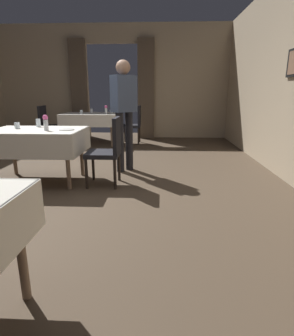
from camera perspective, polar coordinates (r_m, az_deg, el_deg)
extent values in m
plane|color=#4C3D2D|center=(4.20, -15.83, -2.64)|extent=(10.08, 10.08, 0.00)
cube|color=tan|center=(8.64, -20.34, 16.01)|extent=(2.50, 0.12, 3.00)
cube|color=tan|center=(8.01, 7.56, 16.92)|extent=(2.50, 0.12, 3.00)
cube|color=tan|center=(8.23, -7.27, 25.64)|extent=(1.40, 0.12, 0.50)
cube|color=brown|center=(8.16, -13.70, 15.23)|extent=(0.44, 0.14, 2.61)
cube|color=brown|center=(7.86, -0.21, 15.66)|extent=(0.44, 0.14, 2.61)
cylinder|color=#7A604C|center=(1.89, -24.44, -14.55)|extent=(0.06, 0.06, 0.71)
cylinder|color=#7A604C|center=(3.78, -15.88, 0.96)|extent=(0.06, 0.06, 0.71)
cylinder|color=#7A604C|center=(4.79, -25.58, 2.97)|extent=(0.06, 0.06, 0.71)
cylinder|color=#7A604C|center=(4.38, -13.23, 3.06)|extent=(0.06, 0.06, 0.71)
cube|color=#7A604C|center=(4.21, -21.78, 7.00)|extent=(1.22, 0.81, 0.03)
cube|color=silver|center=(4.20, -21.81, 7.27)|extent=(1.28, 0.87, 0.01)
cube|color=silver|center=(3.84, -24.21, 3.97)|extent=(1.28, 0.02, 0.32)
cube|color=silver|center=(4.62, -19.43, 6.14)|extent=(1.28, 0.02, 0.32)
cube|color=silver|center=(4.00, -13.17, 5.33)|extent=(0.02, 0.87, 0.32)
cylinder|color=#7A604C|center=(6.93, -16.48, 7.22)|extent=(0.06, 0.06, 0.71)
cylinder|color=#7A604C|center=(6.65, -7.24, 7.40)|extent=(0.06, 0.06, 0.71)
cylinder|color=#7A604C|center=(7.55, -14.87, 7.95)|extent=(0.06, 0.06, 0.71)
cylinder|color=#7A604C|center=(7.29, -6.35, 8.11)|extent=(0.06, 0.06, 0.71)
cube|color=#7A604C|center=(7.05, -11.45, 10.69)|extent=(1.28, 0.82, 0.03)
cube|color=silver|center=(7.05, -11.46, 10.85)|extent=(1.34, 0.88, 0.01)
cube|color=silver|center=(6.64, -12.32, 9.37)|extent=(1.34, 0.02, 0.28)
cube|color=silver|center=(7.48, -10.59, 10.09)|extent=(1.34, 0.02, 0.28)
cube|color=silver|center=(7.25, -16.62, 9.56)|extent=(0.02, 0.88, 0.28)
cube|color=silver|center=(6.93, -5.93, 9.87)|extent=(0.02, 0.88, 0.28)
cylinder|color=black|center=(3.78, -12.28, -1.09)|extent=(0.04, 0.04, 0.42)
cylinder|color=black|center=(4.13, -10.94, 0.39)|extent=(0.04, 0.04, 0.42)
cylinder|color=black|center=(3.70, -6.58, -1.19)|extent=(0.04, 0.04, 0.42)
cylinder|color=black|center=(4.06, -5.72, 0.32)|extent=(0.04, 0.04, 0.42)
cube|color=black|center=(3.86, -9.02, 2.86)|extent=(0.44, 0.44, 0.06)
cube|color=black|center=(3.78, -6.19, 6.63)|extent=(0.05, 0.42, 0.48)
cylinder|color=black|center=(7.47, -16.92, 6.59)|extent=(0.04, 0.04, 0.42)
cylinder|color=black|center=(7.11, -17.93, 6.11)|extent=(0.04, 0.04, 0.42)
cylinder|color=black|center=(7.60, -19.63, 6.51)|extent=(0.04, 0.04, 0.42)
cylinder|color=black|center=(7.26, -20.75, 6.03)|extent=(0.04, 0.04, 0.42)
cube|color=black|center=(7.33, -18.96, 8.05)|extent=(0.44, 0.44, 0.06)
cube|color=black|center=(7.38, -20.60, 9.95)|extent=(0.05, 0.42, 0.48)
cylinder|color=black|center=(6.89, -4.94, 6.51)|extent=(0.04, 0.04, 0.42)
cylinder|color=black|center=(7.26, -4.54, 6.97)|extent=(0.04, 0.04, 0.42)
cylinder|color=black|center=(6.85, -1.76, 6.51)|extent=(0.04, 0.04, 0.42)
cylinder|color=black|center=(7.22, -1.53, 6.97)|extent=(0.04, 0.04, 0.42)
cube|color=black|center=(7.02, -3.22, 8.57)|extent=(0.44, 0.44, 0.06)
cube|color=black|center=(6.98, -1.59, 10.65)|extent=(0.05, 0.42, 0.48)
cylinder|color=silver|center=(4.02, -19.95, 8.23)|extent=(0.06, 0.06, 0.14)
sphere|color=#D84C8C|center=(4.01, -20.08, 9.68)|extent=(0.07, 0.07, 0.07)
cylinder|color=silver|center=(4.39, -25.02, 7.88)|extent=(0.07, 0.07, 0.09)
cylinder|color=silver|center=(4.50, -21.34, 8.60)|extent=(0.07, 0.07, 0.12)
cylinder|color=white|center=(4.00, -16.07, 7.56)|extent=(0.21, 0.21, 0.01)
cylinder|color=silver|center=(6.74, -8.34, 11.43)|extent=(0.06, 0.06, 0.14)
sphere|color=#D84C8C|center=(6.73, -8.38, 12.27)|extent=(0.07, 0.07, 0.07)
cylinder|color=silver|center=(6.90, -13.27, 11.09)|extent=(0.07, 0.07, 0.09)
cylinder|color=silver|center=(7.21, -11.26, 11.42)|extent=(0.07, 0.07, 0.11)
cylinder|color=silver|center=(6.97, -7.35, 11.37)|extent=(0.07, 0.07, 0.09)
cylinder|color=black|center=(4.48, -5.54, 5.21)|extent=(0.12, 0.12, 0.95)
cylinder|color=black|center=(4.58, -3.66, 5.48)|extent=(0.12, 0.12, 0.95)
cube|color=#3F4C66|center=(4.46, -4.80, 14.88)|extent=(0.41, 0.40, 0.55)
sphere|color=#9E755B|center=(4.48, -4.91, 19.81)|extent=(0.22, 0.22, 0.22)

